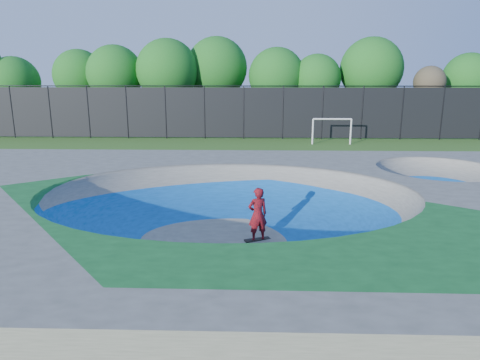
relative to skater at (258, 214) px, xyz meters
name	(u,v)px	position (x,y,z in m)	size (l,w,h in m)	color
ground	(228,239)	(-0.87, 0.05, -0.81)	(120.00, 120.00, 0.00)	#33621B
skate_deck	(228,216)	(-0.87, 0.05, -0.06)	(22.00, 14.00, 1.50)	gray
skater	(258,214)	(0.00, 0.00, 0.00)	(0.59, 0.39, 1.62)	red
skateboard	(257,240)	(0.00, 0.00, -0.79)	(0.78, 0.22, 0.05)	black
soccer_goal	(332,126)	(5.44, 18.52, 0.47)	(2.80, 0.12, 1.85)	silver
fence	(244,111)	(-0.87, 21.05, 1.28)	(48.09, 0.09, 4.04)	black
treeline	(219,73)	(-3.10, 25.75, 4.14)	(52.14, 7.13, 8.12)	#453422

